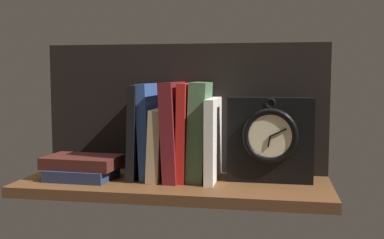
{
  "coord_description": "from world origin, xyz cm",
  "views": [
    {
      "loc": [
        24.04,
        -107.68,
        25.46
      ],
      "look_at": [
        3.9,
        3.52,
        14.71
      ],
      "focal_mm": 43.45,
      "sensor_mm": 36.0,
      "label": 1
    }
  ],
  "objects_px": {
    "book_red_requiem": "(186,131)",
    "book_green_romantic": "(199,131)",
    "book_black_skeptic": "(139,131)",
    "book_white_catcher": "(213,139)",
    "book_blue_modern": "(149,131)",
    "framed_clock": "(270,139)",
    "book_tan_shortstories": "(161,143)",
    "book_maroon_dawkins": "(174,130)",
    "book_stack_side": "(82,167)"
  },
  "relations": [
    {
      "from": "book_red_requiem",
      "to": "book_green_romantic",
      "type": "relative_size",
      "value": 0.99
    },
    {
      "from": "book_black_skeptic",
      "to": "book_white_catcher",
      "type": "height_order",
      "value": "book_black_skeptic"
    },
    {
      "from": "book_blue_modern",
      "to": "framed_clock",
      "type": "xyz_separation_m",
      "value": [
        0.3,
        0.0,
        -0.01
      ]
    },
    {
      "from": "book_tan_shortstories",
      "to": "book_green_romantic",
      "type": "relative_size",
      "value": 0.73
    },
    {
      "from": "book_maroon_dawkins",
      "to": "book_white_catcher",
      "type": "xyz_separation_m",
      "value": [
        0.1,
        0.0,
        -0.02
      ]
    },
    {
      "from": "book_maroon_dawkins",
      "to": "book_red_requiem",
      "type": "height_order",
      "value": "book_maroon_dawkins"
    },
    {
      "from": "book_green_romantic",
      "to": "book_maroon_dawkins",
      "type": "bearing_deg",
      "value": 180.0
    },
    {
      "from": "book_black_skeptic",
      "to": "book_stack_side",
      "type": "height_order",
      "value": "book_black_skeptic"
    },
    {
      "from": "book_blue_modern",
      "to": "book_tan_shortstories",
      "type": "bearing_deg",
      "value": 0.0
    },
    {
      "from": "framed_clock",
      "to": "book_maroon_dawkins",
      "type": "bearing_deg",
      "value": -179.71
    },
    {
      "from": "book_maroon_dawkins",
      "to": "book_red_requiem",
      "type": "xyz_separation_m",
      "value": [
        0.03,
        0.0,
        -0.0
      ]
    },
    {
      "from": "book_red_requiem",
      "to": "book_tan_shortstories",
      "type": "bearing_deg",
      "value": 180.0
    },
    {
      "from": "framed_clock",
      "to": "book_stack_side",
      "type": "xyz_separation_m",
      "value": [
        -0.46,
        -0.05,
        -0.07
      ]
    },
    {
      "from": "book_tan_shortstories",
      "to": "framed_clock",
      "type": "bearing_deg",
      "value": 0.26
    },
    {
      "from": "book_white_catcher",
      "to": "framed_clock",
      "type": "distance_m",
      "value": 0.14
    },
    {
      "from": "book_black_skeptic",
      "to": "framed_clock",
      "type": "relative_size",
      "value": 1.14
    },
    {
      "from": "book_green_romantic",
      "to": "book_stack_side",
      "type": "xyz_separation_m",
      "value": [
        -0.29,
        -0.05,
        -0.09
      ]
    },
    {
      "from": "book_maroon_dawkins",
      "to": "book_white_catcher",
      "type": "relative_size",
      "value": 1.19
    },
    {
      "from": "book_black_skeptic",
      "to": "framed_clock",
      "type": "xyz_separation_m",
      "value": [
        0.32,
        0.0,
        -0.01
      ]
    },
    {
      "from": "book_black_skeptic",
      "to": "book_green_romantic",
      "type": "xyz_separation_m",
      "value": [
        0.15,
        0.0,
        0.0
      ]
    },
    {
      "from": "book_black_skeptic",
      "to": "framed_clock",
      "type": "height_order",
      "value": "book_black_skeptic"
    },
    {
      "from": "book_blue_modern",
      "to": "book_maroon_dawkins",
      "type": "xyz_separation_m",
      "value": [
        0.06,
        0.0,
        0.0
      ]
    },
    {
      "from": "book_black_skeptic",
      "to": "book_white_catcher",
      "type": "relative_size",
      "value": 1.16
    },
    {
      "from": "book_tan_shortstories",
      "to": "book_black_skeptic",
      "type": "bearing_deg",
      "value": 180.0
    },
    {
      "from": "book_green_romantic",
      "to": "book_white_catcher",
      "type": "height_order",
      "value": "book_green_romantic"
    },
    {
      "from": "book_white_catcher",
      "to": "book_maroon_dawkins",
      "type": "bearing_deg",
      "value": 180.0
    },
    {
      "from": "book_maroon_dawkins",
      "to": "framed_clock",
      "type": "relative_size",
      "value": 1.18
    },
    {
      "from": "framed_clock",
      "to": "book_white_catcher",
      "type": "bearing_deg",
      "value": -179.5
    },
    {
      "from": "book_maroon_dawkins",
      "to": "framed_clock",
      "type": "xyz_separation_m",
      "value": [
        0.23,
        0.0,
        -0.02
      ]
    },
    {
      "from": "book_red_requiem",
      "to": "book_white_catcher",
      "type": "xyz_separation_m",
      "value": [
        0.07,
        0.0,
        -0.02
      ]
    },
    {
      "from": "book_tan_shortstories",
      "to": "book_blue_modern",
      "type": "bearing_deg",
      "value": 180.0
    },
    {
      "from": "book_blue_modern",
      "to": "book_green_romantic",
      "type": "xyz_separation_m",
      "value": [
        0.13,
        0.0,
        0.0
      ]
    },
    {
      "from": "book_red_requiem",
      "to": "framed_clock",
      "type": "relative_size",
      "value": 1.16
    },
    {
      "from": "book_white_catcher",
      "to": "book_tan_shortstories",
      "type": "bearing_deg",
      "value": 180.0
    },
    {
      "from": "book_tan_shortstories",
      "to": "framed_clock",
      "type": "relative_size",
      "value": 0.85
    },
    {
      "from": "book_blue_modern",
      "to": "book_white_catcher",
      "type": "xyz_separation_m",
      "value": [
        0.16,
        0.0,
        -0.02
      ]
    },
    {
      "from": "book_black_skeptic",
      "to": "book_tan_shortstories",
      "type": "xyz_separation_m",
      "value": [
        0.06,
        0.0,
        -0.03
      ]
    },
    {
      "from": "book_maroon_dawkins",
      "to": "book_green_romantic",
      "type": "bearing_deg",
      "value": 0.0
    },
    {
      "from": "book_red_requiem",
      "to": "book_black_skeptic",
      "type": "bearing_deg",
      "value": 180.0
    },
    {
      "from": "book_black_skeptic",
      "to": "book_white_catcher",
      "type": "bearing_deg",
      "value": 0.0
    },
    {
      "from": "book_stack_side",
      "to": "book_blue_modern",
      "type": "bearing_deg",
      "value": 17.02
    },
    {
      "from": "book_maroon_dawkins",
      "to": "framed_clock",
      "type": "bearing_deg",
      "value": 0.29
    },
    {
      "from": "book_black_skeptic",
      "to": "book_red_requiem",
      "type": "relative_size",
      "value": 0.98
    },
    {
      "from": "book_green_romantic",
      "to": "book_stack_side",
      "type": "height_order",
      "value": "book_green_romantic"
    },
    {
      "from": "book_green_romantic",
      "to": "book_white_catcher",
      "type": "relative_size",
      "value": 1.19
    },
    {
      "from": "book_tan_shortstories",
      "to": "book_white_catcher",
      "type": "bearing_deg",
      "value": 0.0
    },
    {
      "from": "framed_clock",
      "to": "book_blue_modern",
      "type": "bearing_deg",
      "value": -179.77
    },
    {
      "from": "book_tan_shortstories",
      "to": "book_white_catcher",
      "type": "relative_size",
      "value": 0.87
    },
    {
      "from": "book_maroon_dawkins",
      "to": "book_red_requiem",
      "type": "bearing_deg",
      "value": 0.0
    },
    {
      "from": "book_maroon_dawkins",
      "to": "book_stack_side",
      "type": "distance_m",
      "value": 0.24
    }
  ]
}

